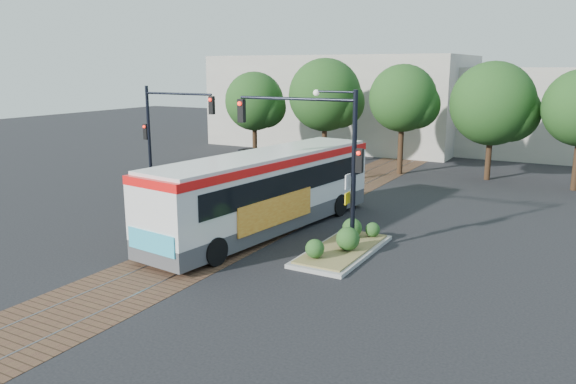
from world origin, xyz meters
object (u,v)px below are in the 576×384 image
signal_pole_main (324,144)px  signal_pole_left (164,125)px  traffic_island (344,244)px  officer (181,184)px  city_bus (267,188)px  parked_car (266,159)px

signal_pole_main → signal_pole_left: 13.14m
signal_pole_main → signal_pole_left: bearing=158.6°
traffic_island → signal_pole_left: (-13.19, 4.89, 3.54)m
traffic_island → officer: (-11.16, 3.77, 0.57)m
city_bus → parked_car: bearing=128.5°
city_bus → traffic_island: 4.57m
traffic_island → signal_pole_main: 3.95m
officer → traffic_island: bearing=129.4°
traffic_island → parked_car: (-12.54, 14.77, 0.28)m
signal_pole_left → parked_car: signal_pole_left is taller
signal_pole_left → officer: signal_pole_left is taller
city_bus → traffic_island: city_bus is taller
signal_pole_main → officer: 11.32m
city_bus → traffic_island: (4.14, -1.09, -1.58)m
traffic_island → signal_pole_left: size_ratio=0.87×
signal_pole_left → signal_pole_main: bearing=-21.4°
parked_car → traffic_island: bearing=-129.7°
signal_pole_main → officer: size_ratio=3.32×
officer → parked_car: size_ratio=0.43×
officer → parked_car: bearing=-114.7°
city_bus → signal_pole_main: 4.03m
officer → signal_pole_main: bearing=128.2°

